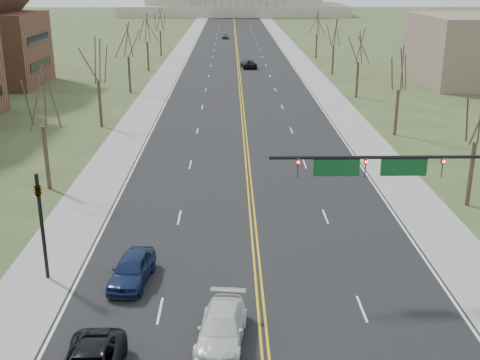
{
  "coord_description": "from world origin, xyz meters",
  "views": [
    {
      "loc": [
        -1.47,
        -16.0,
        15.72
      ],
      "look_at": [
        -0.87,
        21.09,
        3.0
      ],
      "focal_mm": 45.0,
      "sensor_mm": 36.0,
      "label": 1
    }
  ],
  "objects_px": {
    "signal_left": "(41,215)",
    "car_sb_inner_second": "(222,328)",
    "car_far_sb": "(225,36)",
    "car_sb_outer_second": "(132,269)",
    "car_far_nb": "(249,64)",
    "signal_mast": "(402,176)"
  },
  "relations": [
    {
      "from": "car_far_sb",
      "to": "car_far_nb",
      "type": "bearing_deg",
      "value": -87.81
    },
    {
      "from": "car_far_sb",
      "to": "car_sb_outer_second",
      "type": "bearing_deg",
      "value": -94.64
    },
    {
      "from": "signal_mast",
      "to": "car_far_sb",
      "type": "bearing_deg",
      "value": 94.53
    },
    {
      "from": "car_sb_inner_second",
      "to": "signal_mast",
      "type": "bearing_deg",
      "value": 40.28
    },
    {
      "from": "signal_mast",
      "to": "car_far_nb",
      "type": "xyz_separation_m",
      "value": [
        -5.67,
        77.7,
        -5.03
      ]
    },
    {
      "from": "car_sb_inner_second",
      "to": "car_far_nb",
      "type": "distance_m",
      "value": 83.96
    },
    {
      "from": "car_far_nb",
      "to": "car_far_sb",
      "type": "relative_size",
      "value": 1.32
    },
    {
      "from": "signal_mast",
      "to": "car_far_sb",
      "type": "xyz_separation_m",
      "value": [
        -10.21,
        128.99,
        -5.08
      ]
    },
    {
      "from": "car_sb_inner_second",
      "to": "car_far_nb",
      "type": "relative_size",
      "value": 0.96
    },
    {
      "from": "signal_left",
      "to": "car_far_sb",
      "type": "relative_size",
      "value": 1.54
    },
    {
      "from": "car_far_nb",
      "to": "car_sb_inner_second",
      "type": "bearing_deg",
      "value": 80.65
    },
    {
      "from": "car_sb_inner_second",
      "to": "car_far_sb",
      "type": "height_order",
      "value": "car_sb_inner_second"
    },
    {
      "from": "car_far_nb",
      "to": "signal_left",
      "type": "bearing_deg",
      "value": 73.47
    },
    {
      "from": "car_sb_outer_second",
      "to": "car_far_sb",
      "type": "bearing_deg",
      "value": 95.17
    },
    {
      "from": "signal_left",
      "to": "car_sb_inner_second",
      "type": "distance_m",
      "value": 11.8
    },
    {
      "from": "signal_left",
      "to": "car_far_sb",
      "type": "distance_m",
      "value": 129.32
    },
    {
      "from": "signal_left",
      "to": "car_far_nb",
      "type": "bearing_deg",
      "value": 80.31
    },
    {
      "from": "car_far_nb",
      "to": "car_far_sb",
      "type": "distance_m",
      "value": 51.49
    },
    {
      "from": "car_far_nb",
      "to": "car_far_sb",
      "type": "bearing_deg",
      "value": -91.78
    },
    {
      "from": "signal_left",
      "to": "car_sb_outer_second",
      "type": "xyz_separation_m",
      "value": [
        4.71,
        -0.56,
        -2.93
      ]
    },
    {
      "from": "signal_left",
      "to": "car_far_nb",
      "type": "distance_m",
      "value": 78.88
    },
    {
      "from": "signal_mast",
      "to": "car_far_sb",
      "type": "relative_size",
      "value": 3.11
    }
  ]
}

